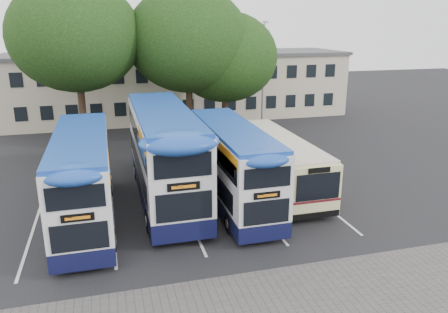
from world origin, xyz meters
TOP-DOWN VIEW (x-y plane):
  - ground at (0.00, 0.00)m, footprint 120.00×120.00m
  - bay_lines at (-3.75, 5.00)m, footprint 14.12×11.00m
  - depot_building at (0.00, 26.99)m, footprint 32.40×8.40m
  - lamp_post at (6.00, 19.97)m, footprint 0.25×1.05m
  - tree_left at (-8.80, 16.75)m, footprint 8.95×8.95m
  - tree_mid at (-1.01, 17.02)m, footprint 8.99×8.99m
  - tree_right at (1.94, 17.53)m, footprint 8.10×8.10m
  - bus_dd_left at (-8.40, 4.28)m, footprint 2.42×10.00m
  - bus_dd_mid at (-4.44, 6.12)m, footprint 2.78×11.45m
  - bus_dd_right at (-1.23, 4.50)m, footprint 2.37×9.76m
  - bus_single at (1.81, 6.06)m, footprint 2.48×9.75m

SIDE VIEW (x-z plane):
  - ground at x=0.00m, z-range 0.00..0.00m
  - bay_lines at x=-3.75m, z-range 0.00..0.01m
  - bus_single at x=1.81m, z-range 0.19..3.10m
  - bus_dd_right at x=-1.23m, z-range 0.21..4.27m
  - bus_dd_left at x=-8.40m, z-range 0.21..4.38m
  - bus_dd_mid at x=-4.44m, z-range 0.24..5.01m
  - depot_building at x=0.00m, z-range 0.05..6.25m
  - lamp_post at x=6.00m, z-range 0.55..9.61m
  - tree_right at x=1.94m, z-range 1.47..11.31m
  - tree_mid at x=-1.01m, z-range 1.94..13.49m
  - tree_left at x=-8.80m, z-range 2.12..14.00m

